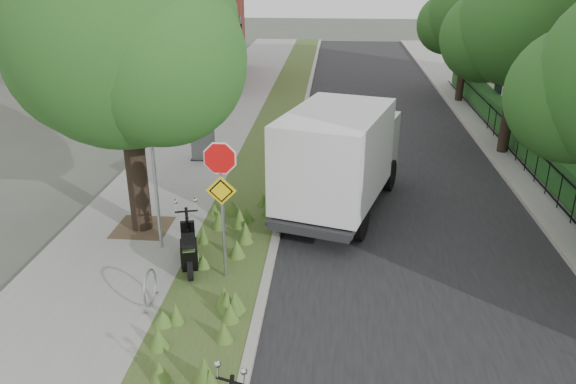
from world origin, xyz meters
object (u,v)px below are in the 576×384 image
at_px(box_truck, 341,154).
at_px(utility_cabinet, 203,144).
at_px(sign_assembly, 221,183).

relative_size(box_truck, utility_cabinet, 5.38).
height_order(box_truck, utility_cabinet, box_truck).
height_order(sign_assembly, box_truck, sign_assembly).
height_order(sign_assembly, utility_cabinet, sign_assembly).
relative_size(sign_assembly, utility_cabinet, 2.89).
relative_size(sign_assembly, box_truck, 0.54).
xyz_separation_m(sign_assembly, utility_cabinet, (-2.21, 7.70, -1.67)).
bearing_deg(utility_cabinet, sign_assembly, -74.00).
xyz_separation_m(sign_assembly, box_truck, (2.49, 4.05, -0.67)).
xyz_separation_m(box_truck, utility_cabinet, (-4.69, 3.65, -1.00)).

